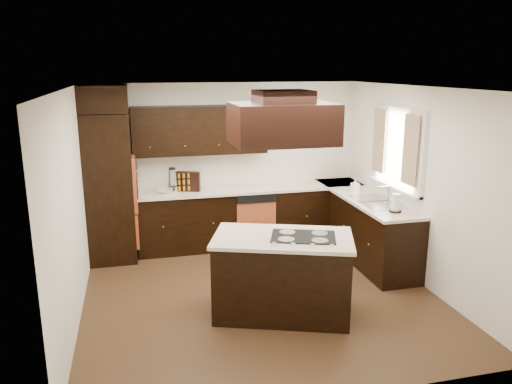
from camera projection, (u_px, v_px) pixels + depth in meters
floor at (260, 295)px, 6.17m from camera, size 4.20×4.20×0.02m
ceiling at (260, 87)px, 5.55m from camera, size 4.20×4.20×0.02m
wall_back at (227, 163)px, 7.85m from camera, size 4.20×0.02×2.50m
wall_front at (327, 263)px, 3.87m from camera, size 4.20×0.02×2.50m
wall_left at (70, 208)px, 5.37m from camera, size 0.02×4.20×2.50m
wall_right at (420, 186)px, 6.35m from camera, size 0.02×4.20×2.50m
oven_column at (110, 187)px, 7.10m from camera, size 0.65×0.75×2.12m
wall_oven_face at (135, 182)px, 7.17m from camera, size 0.05×0.62×0.78m
base_cabinets_back at (233, 218)px, 7.76m from camera, size 2.93×0.60×0.88m
base_cabinets_right at (363, 227)px, 7.32m from camera, size 0.60×2.40×0.88m
countertop_back at (233, 190)px, 7.63m from camera, size 2.93×0.63×0.04m
countertop_right at (364, 197)px, 7.21m from camera, size 0.63×2.40×0.04m
upper_cabinets at (200, 130)px, 7.44m from camera, size 2.00×0.34×0.72m
dishwasher_front at (256, 225)px, 7.56m from camera, size 0.60×0.05×0.72m
window_frame at (398, 149)px, 6.76m from camera, size 0.06×1.32×1.12m
window_pane at (400, 149)px, 6.77m from camera, size 0.00×1.20×1.00m
curtain_left at (410, 150)px, 6.34m from camera, size 0.02×0.34×0.90m
curtain_right at (379, 141)px, 7.13m from camera, size 0.02×0.34×0.90m
sink_rim at (376, 201)px, 6.88m from camera, size 0.52×0.84×0.01m
island at (282, 277)px, 5.59m from camera, size 1.66×1.26×0.88m
island_top at (283, 238)px, 5.48m from camera, size 1.73×1.33×0.04m
cooktop at (303, 237)px, 5.45m from camera, size 0.81×0.67×0.01m
range_hood at (283, 124)px, 5.14m from camera, size 1.05×0.72×0.42m
hood_duct at (283, 97)px, 5.08m from camera, size 0.55×0.50×0.13m
blender_base at (173, 190)px, 7.34m from camera, size 0.15×0.15×0.10m
blender_pitcher at (172, 178)px, 7.29m from camera, size 0.13×0.13×0.26m
spice_rack at (188, 181)px, 7.44m from camera, size 0.36×0.21×0.30m
mixing_bowl at (166, 191)px, 7.36m from camera, size 0.31×0.31×0.06m
soap_bottle at (355, 186)px, 7.36m from camera, size 0.11×0.11×0.21m
paper_towel at (396, 203)px, 6.37m from camera, size 0.13×0.13×0.24m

